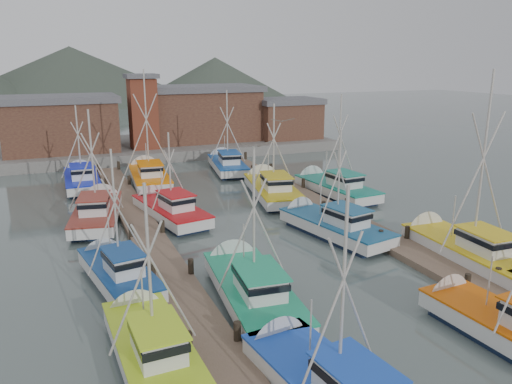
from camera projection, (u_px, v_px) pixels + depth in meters
name	position (u px, v px, depth m)	size (l,w,h in m)	color
ground	(278.00, 251.00, 30.37)	(260.00, 260.00, 0.00)	#455350
dock_left	(150.00, 242.00, 31.35)	(2.30, 46.00, 1.50)	brown
dock_right	(342.00, 216.00, 36.52)	(2.30, 46.00, 1.50)	brown
quay	(155.00, 147.00, 63.26)	(44.00, 16.00, 1.20)	gray
shed_left	(60.00, 123.00, 56.46)	(12.72, 8.48, 6.20)	brown
shed_center	(200.00, 113.00, 64.43)	(14.84, 9.54, 6.90)	brown
shed_right	(287.00, 118.00, 66.03)	(8.48, 6.36, 5.20)	brown
lookout_tower	(143.00, 111.00, 57.68)	(3.60, 3.60, 8.50)	brown
distant_hills	(45.00, 103.00, 135.15)	(175.00, 140.00, 42.00)	#394338
boat_1	(504.00, 326.00, 20.56)	(3.20, 8.69, 7.41)	#101C35
boat_2	(150.00, 345.00, 19.13)	(3.27, 8.41, 7.91)	#101C35
boat_4	(250.00, 287.00, 24.09)	(3.80, 9.66, 8.52)	#101C35
boat_5	(330.00, 225.00, 33.14)	(4.44, 9.43, 7.88)	#101C35
boat_6	(117.00, 272.00, 25.81)	(3.64, 8.12, 7.78)	#101C35
boat_7	(463.00, 248.00, 29.02)	(4.64, 9.53, 11.69)	#101C35
boat_8	(168.00, 209.00, 36.60)	(4.31, 9.28, 7.17)	#101C35
boat_9	(271.00, 188.00, 42.53)	(5.00, 10.59, 8.84)	#101C35
boat_10	(98.00, 211.00, 36.10)	(4.61, 9.84, 8.91)	#101C35
boat_11	(332.00, 187.00, 43.04)	(3.87, 9.62, 9.47)	#101C35
boat_12	(149.00, 176.00, 47.13)	(4.54, 10.15, 11.43)	#101C35
boat_13	(227.00, 164.00, 52.39)	(4.33, 9.73, 9.18)	#101C35
boat_14	(82.00, 179.00, 45.86)	(3.48, 9.30, 8.25)	#101C35
gull_near	(256.00, 145.00, 21.09)	(1.55, 0.65, 0.24)	gray
gull_far	(283.00, 121.00, 30.56)	(1.54, 0.66, 0.24)	gray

